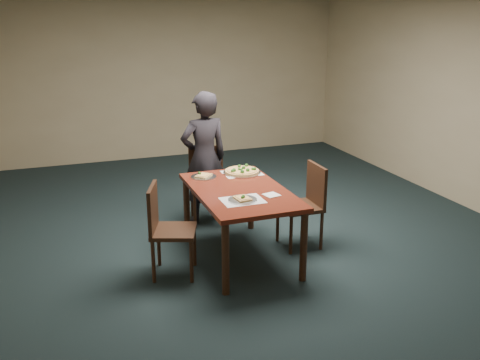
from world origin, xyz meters
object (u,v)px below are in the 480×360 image
object	(u,v)px
diner	(204,158)
chair_right	(307,200)
slice_plate_far	(203,176)
chair_far	(207,180)
chair_left	(165,225)
dining_table	(240,198)
slice_plate_near	(243,199)
pizza_pan	(242,171)

from	to	relation	value
diner	chair_right	bearing A→B (deg)	122.03
diner	slice_plate_far	world-z (taller)	diner
chair_far	diner	world-z (taller)	diner
chair_left	slice_plate_far	xyz separation A→B (m)	(0.57, 0.64, 0.25)
dining_table	chair_left	bearing A→B (deg)	-172.12
dining_table	slice_plate_near	world-z (taller)	slice_plate_near
chair_far	chair_left	world-z (taller)	same
dining_table	slice_plate_near	xyz separation A→B (m)	(-0.09, -0.32, 0.11)
dining_table	chair_right	world-z (taller)	chair_right
chair_left	slice_plate_near	distance (m)	0.79
pizza_pan	chair_left	bearing A→B (deg)	-147.98
chair_right	diner	size ratio (longest dim) A/B	0.57
pizza_pan	slice_plate_far	distance (m)	0.45
dining_table	slice_plate_near	size ratio (longest dim) A/B	5.36
dining_table	diner	distance (m)	1.12
dining_table	slice_plate_far	world-z (taller)	slice_plate_far
diner	slice_plate_far	size ratio (longest dim) A/B	5.72
chair_far	chair_right	size ratio (longest dim) A/B	1.00
chair_left	diner	size ratio (longest dim) A/B	0.57
pizza_pan	slice_plate_near	size ratio (longest dim) A/B	1.50
dining_table	slice_plate_near	bearing A→B (deg)	-105.85
chair_far	chair_left	distance (m)	1.49
dining_table	chair_left	world-z (taller)	chair_left
chair_left	diner	world-z (taller)	diner
dining_table	chair_right	xyz separation A→B (m)	(0.79, 0.05, -0.14)
dining_table	diner	world-z (taller)	diner
chair_left	chair_right	distance (m)	1.60
chair_right	pizza_pan	size ratio (longest dim) A/B	2.16
dining_table	pizza_pan	size ratio (longest dim) A/B	3.56
slice_plate_near	chair_far	bearing A→B (deg)	86.88
dining_table	chair_left	xyz separation A→B (m)	(-0.81, -0.11, -0.14)
chair_far	chair_left	bearing A→B (deg)	-111.94
diner	pizza_pan	world-z (taller)	diner
dining_table	chair_right	bearing A→B (deg)	3.82
chair_left	chair_far	bearing A→B (deg)	-12.34
chair_right	diner	world-z (taller)	diner
chair_far	slice_plate_far	bearing A→B (deg)	-99.34
slice_plate_far	slice_plate_near	bearing A→B (deg)	-80.66
diner	chair_left	bearing A→B (deg)	51.97
diner	slice_plate_near	world-z (taller)	diner
pizza_pan	slice_plate_near	xyz separation A→B (m)	(-0.31, -0.85, -0.01)
chair_far	diner	distance (m)	0.29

